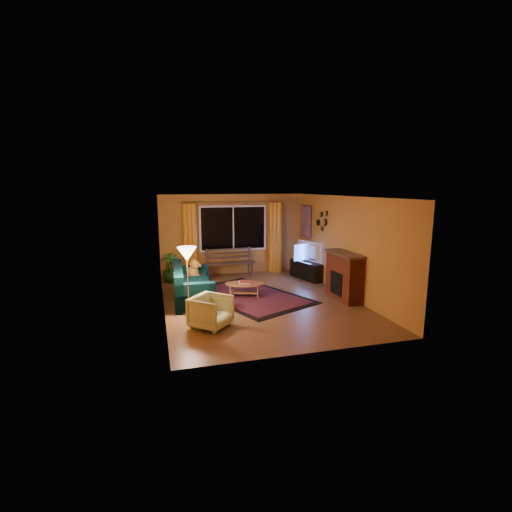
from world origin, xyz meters
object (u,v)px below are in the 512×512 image
object	(u,v)px
coffee_table	(245,290)
floor_lamp	(188,282)
tv_console	(307,270)
armchair	(211,310)
sofa	(193,283)
bench	(230,270)

from	to	relation	value
coffee_table	floor_lamp	bearing A→B (deg)	-145.88
tv_console	armchair	bearing A→B (deg)	-151.37
coffee_table	tv_console	xyz separation A→B (m)	(2.26, 1.32, 0.08)
floor_lamp	coffee_table	world-z (taller)	floor_lamp
sofa	coffee_table	world-z (taller)	sofa
floor_lamp	tv_console	bearing A→B (deg)	31.79
armchair	coffee_table	bearing A→B (deg)	10.73
bench	floor_lamp	distance (m)	3.52
floor_lamp	sofa	bearing A→B (deg)	78.89
sofa	floor_lamp	bearing A→B (deg)	-98.06
sofa	tv_console	distance (m)	3.76
coffee_table	bench	bearing A→B (deg)	88.27
tv_console	coffee_table	bearing A→B (deg)	-163.97
floor_lamp	tv_console	xyz separation A→B (m)	(3.75, 2.32, -0.48)
coffee_table	tv_console	world-z (taller)	tv_console
armchair	tv_console	bearing A→B (deg)	-4.72
armchair	coffee_table	size ratio (longest dim) A/B	0.72
bench	tv_console	size ratio (longest dim) A/B	1.17
bench	coffee_table	bearing A→B (deg)	-96.63
armchair	bench	bearing A→B (deg)	25.62
coffee_table	armchair	bearing A→B (deg)	-121.75
sofa	floor_lamp	xyz separation A→B (m)	(-0.21, -1.06, 0.33)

